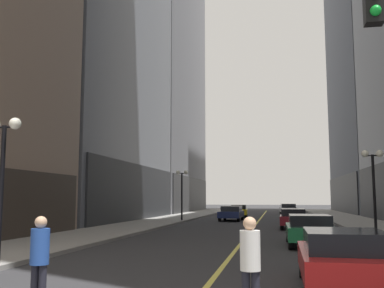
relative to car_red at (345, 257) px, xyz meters
The scene contains 16 objects.
ground_plane 28.56m from the car_red, 96.18° to the left, with size 200.00×200.00×0.00m, color #2D2D30.
sidewalk_left 30.57m from the car_red, 111.74° to the left, with size 4.50×78.00×0.15m, color gray.
sidewalk_right 28.86m from the car_red, 79.66° to the left, with size 4.50×78.00×0.15m, color gray.
lane_centre_stripe 28.56m from the car_red, 96.18° to the left, with size 0.16×70.00×0.01m, color #E5D64C.
building_left_far 60.83m from the car_red, 111.18° to the left, with size 14.44×26.00×42.64m.
car_red is the anchor object (origin of this frame).
car_green 9.36m from the car_red, 90.61° to the left, with size 1.92×4.40×1.32m.
car_maroon 20.26m from the car_red, 91.11° to the left, with size 1.79×4.50×1.32m.
car_navy 30.41m from the car_red, 100.37° to the left, with size 1.99×4.66×1.32m.
car_yellow 37.44m from the car_red, 98.29° to the left, with size 1.90×4.11×1.32m.
car_silver 46.97m from the car_red, 90.08° to the left, with size 2.14×4.79×1.32m.
pedestrian_in_blue_hoodie 6.42m from the car_red, 153.28° to the right, with size 0.36×0.36×1.69m.
pedestrian_in_white_shirt 3.50m from the car_red, 123.08° to the right, with size 0.34×0.34×1.72m.
street_lamp_left_near 9.91m from the car_red, behind, with size 1.06×0.36×4.43m.
street_lamp_left_far 28.88m from the car_red, 109.22° to the left, with size 1.06×0.36×4.43m.
street_lamp_right_mid 13.62m from the car_red, 75.60° to the left, with size 1.06×0.36×4.43m.
Camera 1 is at (1.62, -3.90, 2.02)m, focal length 41.56 mm.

